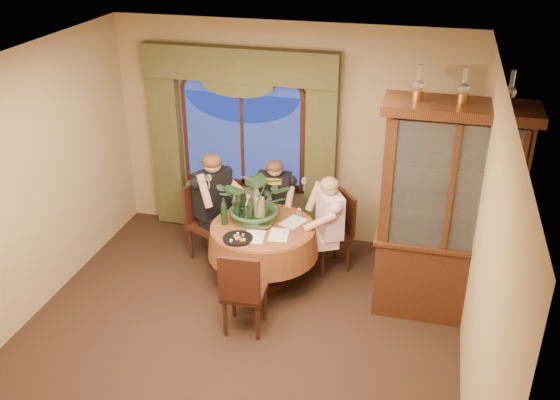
% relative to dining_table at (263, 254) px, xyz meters
% --- Properties ---
extents(floor, '(5.00, 5.00, 0.00)m').
position_rel_dining_table_xyz_m(floor, '(0.00, -1.25, -0.38)').
color(floor, black).
rests_on(floor, ground).
extents(wall_back, '(4.50, 0.00, 4.50)m').
position_rel_dining_table_xyz_m(wall_back, '(0.00, 1.25, 1.02)').
color(wall_back, '#9D8459').
rests_on(wall_back, ground).
extents(wall_right, '(0.00, 5.00, 5.00)m').
position_rel_dining_table_xyz_m(wall_right, '(2.25, -1.25, 1.02)').
color(wall_right, '#9D8459').
rests_on(wall_right, ground).
extents(ceiling, '(5.00, 5.00, 0.00)m').
position_rel_dining_table_xyz_m(ceiling, '(0.00, -1.25, 2.42)').
color(ceiling, white).
rests_on(ceiling, wall_back).
extents(window, '(1.62, 0.10, 1.32)m').
position_rel_dining_table_xyz_m(window, '(-0.60, 1.18, 0.92)').
color(window, navy).
rests_on(window, wall_back).
extents(arched_transom, '(1.60, 0.06, 0.44)m').
position_rel_dining_table_xyz_m(arched_transom, '(-0.60, 1.18, 1.71)').
color(arched_transom, navy).
rests_on(arched_transom, wall_back).
extents(drapery_left, '(0.38, 0.14, 2.32)m').
position_rel_dining_table_xyz_m(drapery_left, '(-1.63, 1.13, 0.80)').
color(drapery_left, '#3F3F20').
rests_on(drapery_left, floor).
extents(drapery_right, '(0.38, 0.14, 2.32)m').
position_rel_dining_table_xyz_m(drapery_right, '(0.43, 1.13, 0.80)').
color(drapery_right, '#3F3F20').
rests_on(drapery_right, floor).
extents(swag_valance, '(2.45, 0.16, 0.42)m').
position_rel_dining_table_xyz_m(swag_valance, '(-0.60, 1.10, 1.90)').
color(swag_valance, '#3F3F20').
rests_on(swag_valance, wall_back).
extents(dining_table, '(1.63, 1.63, 0.75)m').
position_rel_dining_table_xyz_m(dining_table, '(0.00, 0.00, 0.00)').
color(dining_table, maroon).
rests_on(dining_table, floor).
extents(china_cabinet, '(1.46, 0.57, 2.36)m').
position_rel_dining_table_xyz_m(china_cabinet, '(1.98, -0.08, 0.81)').
color(china_cabinet, black).
rests_on(china_cabinet, floor).
extents(oil_lamp_left, '(0.11, 0.11, 0.34)m').
position_rel_dining_table_xyz_m(oil_lamp_left, '(1.56, -0.08, 2.16)').
color(oil_lamp_left, '#A5722D').
rests_on(oil_lamp_left, china_cabinet).
extents(oil_lamp_center, '(0.11, 0.11, 0.34)m').
position_rel_dining_table_xyz_m(oil_lamp_center, '(1.98, -0.08, 2.16)').
color(oil_lamp_center, '#A5722D').
rests_on(oil_lamp_center, china_cabinet).
extents(oil_lamp_right, '(0.11, 0.11, 0.34)m').
position_rel_dining_table_xyz_m(oil_lamp_right, '(2.39, -0.08, 2.16)').
color(oil_lamp_right, '#A5722D').
rests_on(oil_lamp_right, china_cabinet).
extents(chair_right, '(0.59, 0.59, 0.96)m').
position_rel_dining_table_xyz_m(chair_right, '(0.68, 0.51, 0.10)').
color(chair_right, black).
rests_on(chair_right, floor).
extents(chair_back_right, '(0.47, 0.47, 0.96)m').
position_rel_dining_table_xyz_m(chair_back_right, '(-0.11, 0.85, 0.10)').
color(chair_back_right, black).
rests_on(chair_back_right, floor).
extents(chair_back, '(0.56, 0.56, 0.96)m').
position_rel_dining_table_xyz_m(chair_back, '(-0.80, 0.37, 0.10)').
color(chair_back, black).
rests_on(chair_back, floor).
extents(chair_front_left, '(0.44, 0.44, 0.96)m').
position_rel_dining_table_xyz_m(chair_front_left, '(0.05, -0.88, 0.10)').
color(chair_front_left, black).
rests_on(chair_front_left, floor).
extents(person_pink, '(0.58, 0.60, 1.27)m').
position_rel_dining_table_xyz_m(person_pink, '(0.70, 0.37, 0.26)').
color(person_pink, '#F1C4CD').
rests_on(person_pink, floor).
extents(person_back, '(0.64, 0.66, 1.39)m').
position_rel_dining_table_xyz_m(person_back, '(-0.75, 0.42, 0.32)').
color(person_back, black).
rests_on(person_back, floor).
extents(person_scarf, '(0.47, 0.44, 1.22)m').
position_rel_dining_table_xyz_m(person_scarf, '(-0.07, 0.82, 0.23)').
color(person_scarf, black).
rests_on(person_scarf, floor).
extents(stoneware_vase, '(0.15, 0.15, 0.28)m').
position_rel_dining_table_xyz_m(stoneware_vase, '(-0.07, 0.13, 0.51)').
color(stoneware_vase, '#917F5D').
rests_on(stoneware_vase, dining_table).
extents(centerpiece_plant, '(0.86, 0.95, 0.74)m').
position_rel_dining_table_xyz_m(centerpiece_plant, '(-0.10, 0.15, 0.95)').
color(centerpiece_plant, '#2E512C').
rests_on(centerpiece_plant, dining_table).
extents(olive_bowl, '(0.17, 0.17, 0.05)m').
position_rel_dining_table_xyz_m(olive_bowl, '(0.03, -0.03, 0.40)').
color(olive_bowl, '#4C572B').
rests_on(olive_bowl, dining_table).
extents(cheese_platter, '(0.33, 0.33, 0.02)m').
position_rel_dining_table_xyz_m(cheese_platter, '(-0.18, -0.36, 0.39)').
color(cheese_platter, black).
rests_on(cheese_platter, dining_table).
extents(wine_bottle_0, '(0.07, 0.07, 0.33)m').
position_rel_dining_table_xyz_m(wine_bottle_0, '(-0.43, -0.07, 0.54)').
color(wine_bottle_0, black).
rests_on(wine_bottle_0, dining_table).
extents(wine_bottle_1, '(0.07, 0.07, 0.33)m').
position_rel_dining_table_xyz_m(wine_bottle_1, '(-0.35, 0.09, 0.54)').
color(wine_bottle_1, tan).
rests_on(wine_bottle_1, dining_table).
extents(wine_bottle_2, '(0.07, 0.07, 0.33)m').
position_rel_dining_table_xyz_m(wine_bottle_2, '(-0.15, -0.03, 0.54)').
color(wine_bottle_2, black).
rests_on(wine_bottle_2, dining_table).
extents(wine_bottle_3, '(0.07, 0.07, 0.33)m').
position_rel_dining_table_xyz_m(wine_bottle_3, '(-0.31, 0.00, 0.54)').
color(wine_bottle_3, black).
rests_on(wine_bottle_3, dining_table).
extents(wine_bottle_4, '(0.07, 0.07, 0.33)m').
position_rel_dining_table_xyz_m(wine_bottle_4, '(-0.28, 0.19, 0.54)').
color(wine_bottle_4, black).
rests_on(wine_bottle_4, dining_table).
extents(wine_bottle_5, '(0.07, 0.07, 0.33)m').
position_rel_dining_table_xyz_m(wine_bottle_5, '(-0.17, 0.02, 0.54)').
color(wine_bottle_5, tan).
rests_on(wine_bottle_5, dining_table).
extents(tasting_paper_0, '(0.24, 0.32, 0.00)m').
position_rel_dining_table_xyz_m(tasting_paper_0, '(0.23, -0.16, 0.38)').
color(tasting_paper_0, white).
rests_on(tasting_paper_0, dining_table).
extents(tasting_paper_1, '(0.31, 0.36, 0.00)m').
position_rel_dining_table_xyz_m(tasting_paper_1, '(0.31, 0.17, 0.38)').
color(tasting_paper_1, white).
rests_on(tasting_paper_1, dining_table).
extents(tasting_paper_2, '(0.25, 0.33, 0.00)m').
position_rel_dining_table_xyz_m(tasting_paper_2, '(-0.02, -0.27, 0.38)').
color(tasting_paper_2, white).
rests_on(tasting_paper_2, dining_table).
extents(wine_glass_person_pink, '(0.07, 0.07, 0.18)m').
position_rel_dining_table_xyz_m(wine_glass_person_pink, '(0.37, 0.20, 0.46)').
color(wine_glass_person_pink, silver).
rests_on(wine_glass_person_pink, dining_table).
extents(wine_glass_person_back, '(0.07, 0.07, 0.18)m').
position_rel_dining_table_xyz_m(wine_glass_person_back, '(-0.37, 0.20, 0.46)').
color(wine_glass_person_back, silver).
rests_on(wine_glass_person_back, dining_table).
extents(wine_glass_person_scarf, '(0.07, 0.07, 0.18)m').
position_rel_dining_table_xyz_m(wine_glass_person_scarf, '(-0.04, 0.42, 0.46)').
color(wine_glass_person_scarf, silver).
rests_on(wine_glass_person_scarf, dining_table).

